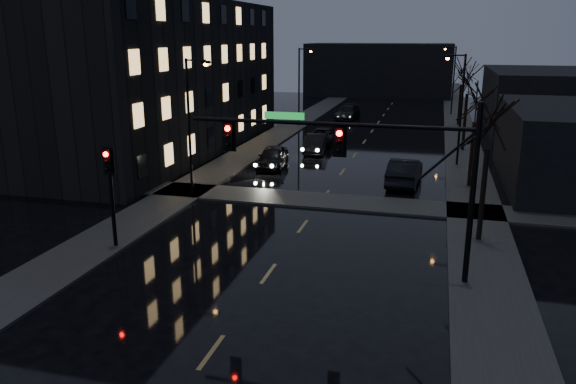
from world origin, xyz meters
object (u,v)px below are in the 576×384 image
Objects in this scene: oncoming_car_d at (347,112)px; lead_car at (405,172)px; oncoming_car_b at (316,144)px; oncoming_car_c at (322,137)px; oncoming_car_a at (272,157)px.

oncoming_car_d is 29.15m from lead_car.
oncoming_car_b is at bearing -83.99° from oncoming_car_d.
oncoming_car_c is at bearing 88.56° from oncoming_car_b.
oncoming_car_a is at bearing -10.97° from lead_car.
oncoming_car_d is at bearing 81.59° from oncoming_car_a.
oncoming_car_c is at bearing 74.89° from oncoming_car_a.
oncoming_car_a is 1.02× the size of oncoming_car_b.
oncoming_car_b reaches higher than oncoming_car_c.
oncoming_car_c is 14.41m from lead_car.
oncoming_car_a is 9.79m from oncoming_car_c.
oncoming_car_c is 15.91m from oncoming_car_d.
oncoming_car_a reaches higher than oncoming_car_c.
oncoming_car_c is 0.94× the size of oncoming_car_d.
lead_car is at bearing -69.25° from oncoming_car_d.
lead_car is (8.11, -28.00, 0.07)m from oncoming_car_d.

